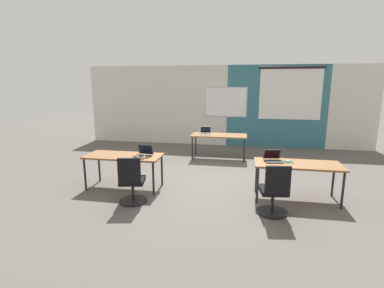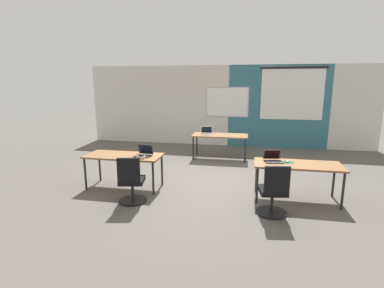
{
  "view_description": "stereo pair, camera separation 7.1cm",
  "coord_description": "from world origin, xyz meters",
  "px_view_note": "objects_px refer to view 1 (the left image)",
  "views": [
    {
      "loc": [
        0.74,
        -6.16,
        2.22
      ],
      "look_at": [
        -0.35,
        -0.24,
        0.94
      ],
      "focal_mm": 27.21,
      "sensor_mm": 36.0,
      "label": 1
    },
    {
      "loc": [
        0.81,
        -6.15,
        2.22
      ],
      "look_at": [
        -0.35,
        -0.24,
        0.94
      ],
      "focal_mm": 27.21,
      "sensor_mm": 36.0,
      "label": 2
    }
  ],
  "objects_px": {
    "desk_near_left": "(124,158)",
    "laptop_near_left_inner": "(144,154)",
    "chair_near_left_inner": "(132,184)",
    "chair_near_right_inner": "(274,194)",
    "snack_bowl": "(141,157)",
    "laptop_far_left": "(206,132)",
    "mouse_near_right_inner": "(287,161)",
    "desk_near_right": "(298,166)",
    "desk_far_center": "(219,137)",
    "laptop_near_right_inner": "(273,159)"
  },
  "relations": [
    {
      "from": "chair_near_left_inner",
      "to": "chair_near_right_inner",
      "type": "relative_size",
      "value": 1.0
    },
    {
      "from": "chair_near_left_inner",
      "to": "chair_near_right_inner",
      "type": "height_order",
      "value": "same"
    },
    {
      "from": "desk_near_left",
      "to": "desk_near_right",
      "type": "bearing_deg",
      "value": 0.0
    },
    {
      "from": "laptop_near_left_inner",
      "to": "mouse_near_right_inner",
      "type": "height_order",
      "value": "laptop_near_left_inner"
    },
    {
      "from": "snack_bowl",
      "to": "chair_near_right_inner",
      "type": "bearing_deg",
      "value": -12.76
    },
    {
      "from": "laptop_near_right_inner",
      "to": "mouse_near_right_inner",
      "type": "xyz_separation_m",
      "value": [
        0.27,
        -0.0,
        -0.03
      ]
    },
    {
      "from": "laptop_near_left_inner",
      "to": "chair_near_right_inner",
      "type": "relative_size",
      "value": 0.39
    },
    {
      "from": "desk_far_center",
      "to": "laptop_near_right_inner",
      "type": "height_order",
      "value": "laptop_near_right_inner"
    },
    {
      "from": "mouse_near_right_inner",
      "to": "chair_near_right_inner",
      "type": "distance_m",
      "value": 0.97
    },
    {
      "from": "desk_near_left",
      "to": "laptop_near_right_inner",
      "type": "bearing_deg",
      "value": 1.29
    },
    {
      "from": "chair_near_left_inner",
      "to": "desk_near_left",
      "type": "bearing_deg",
      "value": -69.23
    },
    {
      "from": "laptop_near_left_inner",
      "to": "desk_near_right",
      "type": "bearing_deg",
      "value": 6.85
    },
    {
      "from": "desk_near_left",
      "to": "desk_far_center",
      "type": "bearing_deg",
      "value": 57.99
    },
    {
      "from": "desk_near_left",
      "to": "chair_near_right_inner",
      "type": "distance_m",
      "value": 3.13
    },
    {
      "from": "laptop_far_left",
      "to": "chair_near_left_inner",
      "type": "relative_size",
      "value": 0.4
    },
    {
      "from": "laptop_near_left_inner",
      "to": "snack_bowl",
      "type": "xyz_separation_m",
      "value": [
        0.02,
        -0.21,
        -0.01
      ]
    },
    {
      "from": "desk_near_left",
      "to": "laptop_near_left_inner",
      "type": "xyz_separation_m",
      "value": [
        0.44,
        0.0,
        0.11
      ]
    },
    {
      "from": "laptop_near_left_inner",
      "to": "desk_near_left",
      "type": "bearing_deg",
      "value": -172.98
    },
    {
      "from": "mouse_near_right_inner",
      "to": "desk_near_left",
      "type": "bearing_deg",
      "value": -178.82
    },
    {
      "from": "desk_near_left",
      "to": "mouse_near_right_inner",
      "type": "relative_size",
      "value": 15.62
    },
    {
      "from": "desk_near_right",
      "to": "mouse_near_right_inner",
      "type": "relative_size",
      "value": 15.62
    },
    {
      "from": "laptop_far_left",
      "to": "chair_near_right_inner",
      "type": "bearing_deg",
      "value": -73.48
    },
    {
      "from": "desk_near_left",
      "to": "laptop_far_left",
      "type": "distance_m",
      "value": 3.14
    },
    {
      "from": "laptop_far_left",
      "to": "laptop_near_right_inner",
      "type": "bearing_deg",
      "value": -66.57
    },
    {
      "from": "desk_near_right",
      "to": "desk_far_center",
      "type": "distance_m",
      "value": 3.3
    },
    {
      "from": "chair_near_left_inner",
      "to": "laptop_near_right_inner",
      "type": "relative_size",
      "value": 2.41
    },
    {
      "from": "desk_far_center",
      "to": "chair_near_right_inner",
      "type": "distance_m",
      "value": 3.81
    },
    {
      "from": "desk_near_left",
      "to": "chair_near_left_inner",
      "type": "distance_m",
      "value": 0.93
    },
    {
      "from": "desk_near_left",
      "to": "mouse_near_right_inner",
      "type": "bearing_deg",
      "value": 1.18
    },
    {
      "from": "desk_near_left",
      "to": "snack_bowl",
      "type": "bearing_deg",
      "value": -23.83
    },
    {
      "from": "desk_far_center",
      "to": "laptop_near_left_inner",
      "type": "xyz_separation_m",
      "value": [
        -1.31,
        -2.8,
        0.11
      ]
    },
    {
      "from": "desk_near_left",
      "to": "chair_near_right_inner",
      "type": "relative_size",
      "value": 1.74
    },
    {
      "from": "desk_far_center",
      "to": "chair_near_left_inner",
      "type": "bearing_deg",
      "value": -109.76
    },
    {
      "from": "chair_near_right_inner",
      "to": "laptop_far_left",
      "type": "bearing_deg",
      "value": -73.88
    },
    {
      "from": "mouse_near_right_inner",
      "to": "laptop_near_right_inner",
      "type": "bearing_deg",
      "value": 179.93
    },
    {
      "from": "desk_far_center",
      "to": "laptop_near_left_inner",
      "type": "distance_m",
      "value": 3.09
    },
    {
      "from": "desk_near_left",
      "to": "desk_far_center",
      "type": "xyz_separation_m",
      "value": [
        1.75,
        2.8,
        0.0
      ]
    },
    {
      "from": "chair_near_right_inner",
      "to": "snack_bowl",
      "type": "xyz_separation_m",
      "value": [
        -2.55,
        0.58,
        0.38
      ]
    },
    {
      "from": "desk_near_left",
      "to": "laptop_near_left_inner",
      "type": "distance_m",
      "value": 0.46
    },
    {
      "from": "desk_far_center",
      "to": "laptop_near_right_inner",
      "type": "bearing_deg",
      "value": -64.5
    },
    {
      "from": "laptop_near_right_inner",
      "to": "laptop_near_left_inner",
      "type": "bearing_deg",
      "value": 171.39
    },
    {
      "from": "laptop_far_left",
      "to": "chair_near_right_inner",
      "type": "xyz_separation_m",
      "value": [
        1.66,
        -3.61,
        -0.39
      ]
    },
    {
      "from": "laptop_far_left",
      "to": "chair_near_right_inner",
      "type": "height_order",
      "value": "laptop_far_left"
    },
    {
      "from": "desk_far_center",
      "to": "snack_bowl",
      "type": "height_order",
      "value": "snack_bowl"
    },
    {
      "from": "chair_near_right_inner",
      "to": "desk_near_left",
      "type": "bearing_deg",
      "value": -23.15
    },
    {
      "from": "chair_near_right_inner",
      "to": "snack_bowl",
      "type": "height_order",
      "value": "chair_near_right_inner"
    },
    {
      "from": "desk_near_left",
      "to": "laptop_far_left",
      "type": "height_order",
      "value": "laptop_far_left"
    },
    {
      "from": "chair_near_left_inner",
      "to": "snack_bowl",
      "type": "bearing_deg",
      "value": -100.38
    },
    {
      "from": "laptop_far_left",
      "to": "mouse_near_right_inner",
      "type": "xyz_separation_m",
      "value": [
        1.97,
        -2.76,
        -0.03
      ]
    },
    {
      "from": "snack_bowl",
      "to": "desk_far_center",
      "type": "bearing_deg",
      "value": 66.84
    }
  ]
}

